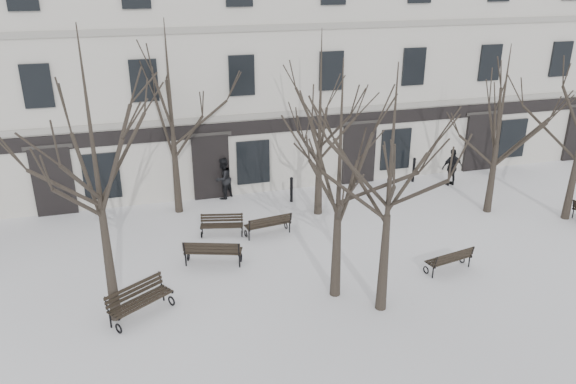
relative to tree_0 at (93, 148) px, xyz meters
name	(u,v)px	position (x,y,z in m)	size (l,w,h in m)	color
ground	(351,274)	(7.67, 0.48, -5.29)	(100.00, 100.00, 0.00)	white
building	(261,53)	(7.67, 13.44, 0.22)	(40.40, 10.20, 11.40)	beige
tree_0	(93,148)	(0.00, 0.00, 0.00)	(5.93, 5.93, 8.47)	black
tree_1	(340,156)	(6.70, -0.56, -0.65)	(5.20, 5.20, 7.43)	black
tree_2	(391,165)	(7.78, -1.66, -0.64)	(5.21, 5.21, 7.44)	black
tree_4	(170,96)	(2.57, 7.30, -0.35)	(5.54, 5.54, 7.91)	black
tree_5	(320,103)	(8.18, 5.51, -0.58)	(5.28, 5.28, 7.55)	black
tree_6	(502,111)	(15.17, 3.76, -0.94)	(4.87, 4.87, 6.96)	black
bench_0	(139,300)	(0.71, -0.05, -4.75)	(2.01, 1.65, 0.99)	black
bench_1	(213,251)	(3.27, 2.37, -4.75)	(2.08, 1.29, 1.00)	black
bench_2	(450,259)	(10.96, -0.25, -4.83)	(1.78, 0.94, 0.86)	black
bench_3	(222,224)	(3.96, 4.61, -4.85)	(1.71, 0.93, 0.82)	black
bench_4	(268,224)	(5.68, 4.08, -4.80)	(1.85, 0.90, 0.90)	black
bollard_a	(291,189)	(7.45, 7.01, -4.67)	(0.15, 0.15, 1.16)	black
bollard_b	(414,169)	(13.77, 7.77, -4.64)	(0.16, 0.16, 1.22)	black
pedestrian_b	(224,198)	(4.65, 8.23, -5.29)	(0.91, 0.71, 1.88)	black
pedestrian_c	(450,185)	(15.29, 6.90, -5.29)	(1.04, 0.43, 1.78)	black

